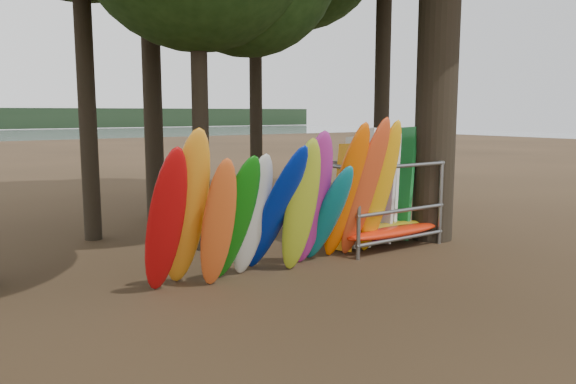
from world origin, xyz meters
TOP-DOWN VIEW (x-y plane):
  - ground at (0.00, 0.00)m, footprint 120.00×120.00m
  - kayak_row at (-0.62, 0.15)m, footprint 5.71×1.96m
  - storage_rack at (2.52, 0.94)m, footprint 3.06×1.61m

SIDE VIEW (x-z plane):
  - ground at x=0.00m, z-range 0.00..0.00m
  - storage_rack at x=2.52m, z-range -0.46..2.37m
  - kayak_row at x=-0.62m, z-range -0.25..2.96m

